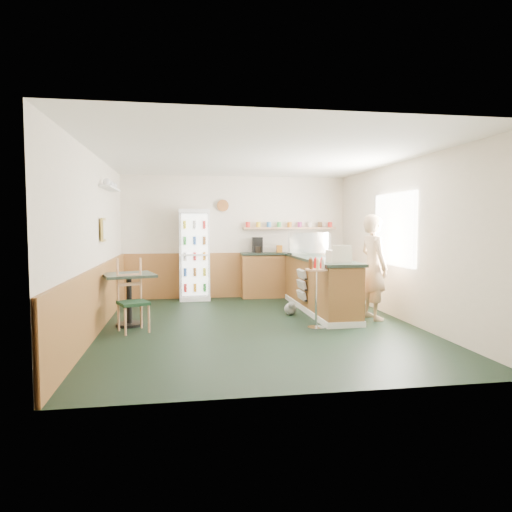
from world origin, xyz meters
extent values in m
plane|color=black|center=(0.00, 0.00, 0.00)|extent=(6.00, 6.00, 0.00)
cube|color=beige|center=(0.00, 3.01, 1.35)|extent=(5.00, 0.02, 2.70)
cube|color=beige|center=(-2.51, 0.00, 1.35)|extent=(0.02, 6.00, 2.70)
cube|color=beige|center=(2.51, 0.00, 1.35)|extent=(0.02, 6.00, 2.70)
cube|color=white|center=(0.00, 0.00, 2.71)|extent=(5.00, 6.00, 0.02)
cube|color=#955C30|center=(0.00, 2.97, 0.50)|extent=(4.98, 0.05, 1.00)
cube|color=#955C30|center=(-2.47, 0.00, 0.50)|extent=(0.05, 5.98, 1.00)
cube|color=white|center=(2.46, 0.30, 1.55)|extent=(0.06, 1.45, 1.25)
cube|color=gold|center=(-2.45, 0.50, 1.55)|extent=(0.03, 0.32, 0.38)
cube|color=white|center=(-2.40, 1.00, 2.25)|extent=(0.18, 1.20, 0.03)
cylinder|color=#935424|center=(-0.30, 2.94, 2.05)|extent=(0.26, 0.04, 0.26)
cube|color=#955C30|center=(1.35, 1.07, 0.47)|extent=(0.60, 2.95, 0.95)
cube|color=white|center=(1.35, 1.07, 0.05)|extent=(0.64, 2.97, 0.10)
cube|color=#2A3B30|center=(1.35, 1.08, 0.98)|extent=(0.68, 3.01, 0.05)
cube|color=#955C30|center=(1.20, 2.80, 0.47)|extent=(2.20, 0.38, 0.95)
cube|color=#2A3B30|center=(1.20, 2.80, 0.98)|extent=(2.24, 0.42, 0.05)
cube|color=tan|center=(1.20, 2.88, 1.55)|extent=(2.10, 0.22, 0.04)
cube|color=black|center=(0.45, 2.80, 1.18)|extent=(0.22, 0.18, 0.34)
cylinder|color=#B2664C|center=(0.25, 2.88, 1.63)|extent=(0.10, 0.10, 0.12)
cylinder|color=#B2664C|center=(0.49, 2.88, 1.63)|extent=(0.10, 0.10, 0.12)
cylinder|color=#B2664C|center=(0.72, 2.88, 1.63)|extent=(0.10, 0.10, 0.12)
cylinder|color=#B2664C|center=(0.96, 2.88, 1.63)|extent=(0.10, 0.10, 0.12)
cylinder|color=#B2664C|center=(1.20, 2.88, 1.63)|extent=(0.10, 0.10, 0.12)
cylinder|color=#B2664C|center=(1.44, 2.88, 1.63)|extent=(0.10, 0.10, 0.12)
cylinder|color=#B2664C|center=(1.67, 2.88, 1.63)|extent=(0.10, 0.10, 0.12)
cylinder|color=#B2664C|center=(1.91, 2.88, 1.63)|extent=(0.10, 0.10, 0.12)
cylinder|color=#B2664C|center=(2.15, 2.88, 1.63)|extent=(0.10, 0.10, 0.12)
cube|color=white|center=(-0.94, 2.78, 0.98)|extent=(0.65, 0.46, 1.96)
cube|color=white|center=(-0.94, 2.55, 0.99)|extent=(0.54, 0.02, 1.73)
cube|color=silver|center=(-0.94, 2.48, 0.99)|extent=(0.58, 0.02, 1.79)
cube|color=silver|center=(1.35, 1.80, 1.04)|extent=(0.80, 0.42, 0.05)
cube|color=silver|center=(1.35, 1.80, 1.26)|extent=(0.78, 0.40, 0.40)
cube|color=beige|center=(1.35, 0.02, 1.11)|extent=(0.36, 0.38, 0.20)
imported|color=tan|center=(2.05, 0.21, 0.90)|extent=(0.51, 0.65, 1.80)
cylinder|color=silver|center=(0.88, -0.31, 0.01)|extent=(0.27, 0.27, 0.02)
cylinder|color=silver|center=(0.88, -0.31, 0.47)|extent=(0.04, 0.04, 0.92)
cylinder|color=tan|center=(0.88, -0.31, 0.93)|extent=(0.35, 0.35, 0.02)
cylinder|color=red|center=(0.98, -0.26, 1.02)|extent=(0.05, 0.05, 0.16)
cylinder|color=red|center=(0.89, -0.20, 1.02)|extent=(0.05, 0.05, 0.16)
cylinder|color=red|center=(0.79, -0.24, 1.02)|extent=(0.05, 0.05, 0.16)
cylinder|color=red|center=(0.78, -0.35, 1.02)|extent=(0.05, 0.05, 0.16)
cylinder|color=red|center=(0.87, -0.41, 1.02)|extent=(0.05, 0.05, 0.16)
cylinder|color=red|center=(0.96, -0.37, 1.02)|extent=(0.05, 0.05, 0.16)
cube|color=black|center=(1.01, 1.01, 0.25)|extent=(0.05, 0.48, 0.03)
cube|color=beige|center=(0.99, 1.01, 0.32)|extent=(0.10, 0.44, 0.16)
cube|color=black|center=(1.01, 1.01, 0.45)|extent=(0.05, 0.48, 0.03)
cube|color=beige|center=(0.99, 1.01, 0.52)|extent=(0.10, 0.44, 0.16)
cube|color=black|center=(1.01, 1.01, 0.65)|extent=(0.05, 0.48, 0.03)
cube|color=beige|center=(0.99, 1.01, 0.72)|extent=(0.10, 0.44, 0.16)
cylinder|color=black|center=(-2.05, 0.35, 0.02)|extent=(0.44, 0.44, 0.04)
cylinder|color=black|center=(-2.05, 0.35, 0.42)|extent=(0.09, 0.09, 0.77)
cube|color=#2A3B30|center=(-2.05, 0.35, 0.82)|extent=(0.95, 0.95, 0.04)
cube|color=black|center=(-1.94, -0.10, 0.44)|extent=(0.54, 0.54, 0.05)
cylinder|color=tan|center=(-2.12, -0.28, 0.22)|extent=(0.04, 0.04, 0.43)
cylinder|color=tan|center=(-1.76, -0.28, 0.22)|extent=(0.04, 0.04, 0.43)
cylinder|color=tan|center=(-2.12, 0.07, 0.22)|extent=(0.04, 0.04, 0.43)
cylinder|color=tan|center=(-1.76, 0.07, 0.22)|extent=(0.04, 0.04, 0.43)
cube|color=tan|center=(-1.94, 0.08, 0.78)|extent=(0.36, 0.18, 0.67)
sphere|color=gray|center=(0.72, 0.80, 0.11)|extent=(0.21, 0.21, 0.21)
sphere|color=gray|center=(0.72, 0.70, 0.19)|extent=(0.13, 0.13, 0.13)
camera|label=1|loc=(-1.19, -7.17, 1.64)|focal=32.00mm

